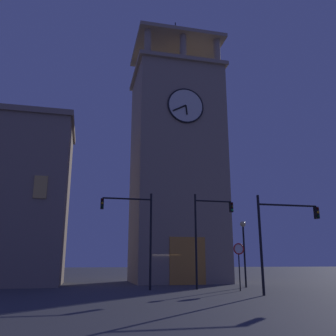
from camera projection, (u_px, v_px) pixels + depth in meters
ground_plane at (164, 284)px, 31.10m from camera, size 200.00×200.00×0.00m
clocktower at (176, 167)px, 36.79m from camera, size 9.16×8.10×28.44m
traffic_signal_near at (136, 225)px, 25.69m from camera, size 3.73×0.41×6.77m
traffic_signal_mid at (280, 228)px, 22.16m from camera, size 4.22×0.41×5.92m
traffic_signal_far at (207, 227)px, 26.77m from camera, size 3.07×0.41×6.87m
street_lamp at (244, 241)px, 28.37m from camera, size 0.44×0.44×5.04m
no_horn_sign at (239, 253)px, 24.70m from camera, size 0.78×0.14×3.16m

